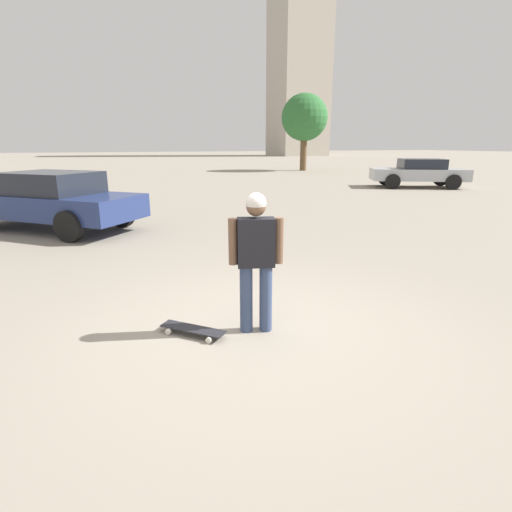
% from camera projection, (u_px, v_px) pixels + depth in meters
% --- Properties ---
extents(ground_plane, '(220.00, 220.00, 0.00)m').
position_uv_depth(ground_plane, '(256.00, 330.00, 4.61)').
color(ground_plane, gray).
extents(person, '(0.31, 0.58, 1.58)m').
position_uv_depth(person, '(256.00, 253.00, 4.36)').
color(person, '#38476B').
rests_on(person, ground_plane).
extents(skateboard, '(0.68, 0.67, 0.08)m').
position_uv_depth(skateboard, '(193.00, 329.00, 4.48)').
color(skateboard, '#232328').
rests_on(skateboard, ground_plane).
extents(car_parked_near, '(4.42, 4.56, 1.42)m').
position_uv_depth(car_parked_near, '(50.00, 200.00, 9.80)').
color(car_parked_near, navy).
rests_on(car_parked_near, ground_plane).
extents(car_parked_far, '(3.75, 4.77, 1.37)m').
position_uv_depth(car_parked_far, '(419.00, 172.00, 19.57)').
color(car_parked_far, '#ADB2B7').
rests_on(car_parked_far, ground_plane).
extents(building_block_distant, '(8.49, 8.77, 33.90)m').
position_uv_depth(building_block_distant, '(299.00, 55.00, 69.34)').
color(building_block_distant, '#B2A899').
rests_on(building_block_distant, ground_plane).
extents(tree_distant, '(3.61, 3.61, 5.89)m').
position_uv_depth(tree_distant, '(304.00, 118.00, 31.21)').
color(tree_distant, brown).
rests_on(tree_distant, ground_plane).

